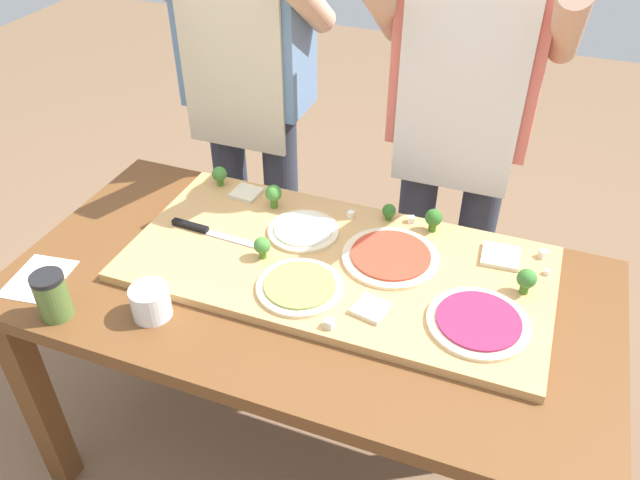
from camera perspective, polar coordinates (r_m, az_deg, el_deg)
The scene contains 27 objects.
ground_plane at distance 2.16m, azimuth -0.89°, elevation -19.05°, with size 8.00×8.00×0.00m, color brown.
prep_table at distance 1.67m, azimuth -1.09°, elevation -6.70°, with size 1.52×0.77×0.75m.
cutting_board at distance 1.64m, azimuth 1.54°, elevation -2.17°, with size 1.09×0.53×0.02m, color tan.
chefs_knife at distance 1.75m, azimuth -10.40°, elevation 0.88°, with size 0.28×0.03×0.02m.
pizza_whole_tomato_red at distance 1.64m, azimuth 6.38°, elevation -1.49°, with size 0.25×0.25×0.02m.
pizza_whole_beet_magenta at distance 1.49m, azimuth 14.09°, elevation -7.19°, with size 0.24×0.24×0.02m.
pizza_whole_white_garlic at distance 1.72m, azimuth -1.51°, elevation 0.87°, with size 0.19×0.19×0.02m.
pizza_whole_pesto_green at distance 1.54m, azimuth -1.66°, elevation -4.25°, with size 0.21×0.21×0.02m.
pizza_slice_far_right at distance 1.70m, azimuth 15.98°, elevation -1.41°, with size 0.10×0.10×0.01m, color beige.
pizza_slice_center at distance 1.89m, azimuth -6.67°, elevation 4.23°, with size 0.08×0.08×0.01m, color beige.
pizza_slice_near_right at distance 1.49m, azimuth 4.58°, elevation -6.17°, with size 0.08×0.08×0.01m, color beige.
broccoli_floret_back_left at distance 1.59m, azimuth 18.13°, elevation -3.40°, with size 0.05×0.05×0.07m.
broccoli_floret_center_right at distance 1.74m, azimuth 10.20°, elevation 1.93°, with size 0.05×0.05×0.07m.
broccoli_floret_front_left at distance 1.93m, azimuth -9.05°, elevation 5.84°, with size 0.04×0.04×0.06m.
broccoli_floret_back_mid at distance 1.81m, azimuth -4.22°, elevation 4.14°, with size 0.05×0.05×0.07m.
broccoli_floret_front_mid at distance 1.77m, azimuth 6.24°, elevation 2.60°, with size 0.04×0.04×0.05m.
broccoli_floret_back_right at distance 1.62m, azimuth -5.24°, elevation -0.55°, with size 0.04×0.04×0.06m.
cheese_crumble_a at distance 1.78m, azimuth 8.22°, elevation 1.85°, with size 0.02×0.02×0.02m, color white.
cheese_crumble_b at distance 1.44m, azimuth 0.83°, elevation -7.55°, with size 0.02×0.02×0.02m, color silver.
cheese_crumble_c at distance 1.78m, azimuth 2.80°, elevation 2.33°, with size 0.02×0.02×0.02m, color white.
cheese_crumble_d at distance 1.73m, azimuth 19.51°, elevation -1.19°, with size 0.02×0.02×0.02m, color silver.
cheese_crumble_e at distance 1.68m, azimuth 19.79°, elevation -2.74°, with size 0.01×0.01×0.01m, color silver.
flour_cup at distance 1.54m, azimuth -15.00°, elevation -5.56°, with size 0.09×0.09×0.08m.
sauce_jar at distance 1.60m, azimuth -23.01°, elevation -4.65°, with size 0.08×0.08×0.12m.
recipe_note at distance 1.76m, azimuth -24.05°, elevation -3.19°, with size 0.13×0.17×0.00m, color white.
cook_left at distance 2.10m, azimuth -6.64°, elevation 14.56°, with size 0.54×0.39×1.67m.
cook_right at distance 1.90m, azimuth 12.71°, elevation 11.48°, with size 0.54×0.39×1.67m.
Camera 1 is at (0.46, -1.11, 1.80)m, focal length 35.48 mm.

